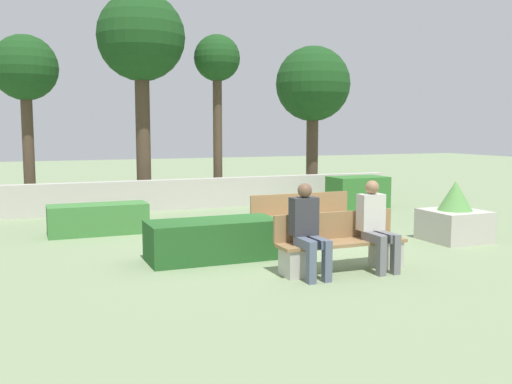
% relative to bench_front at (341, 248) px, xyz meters
% --- Properties ---
extents(ground_plane, '(60.00, 60.00, 0.00)m').
position_rel_bench_front_xyz_m(ground_plane, '(-0.37, 2.18, -0.33)').
color(ground_plane, gray).
extents(perimeter_wall, '(11.82, 0.30, 0.78)m').
position_rel_bench_front_xyz_m(perimeter_wall, '(-0.37, 7.17, 0.06)').
color(perimeter_wall, '#B7B2A8').
rests_on(perimeter_wall, ground_plane).
extents(bench_front, '(1.98, 0.49, 0.85)m').
position_rel_bench_front_xyz_m(bench_front, '(0.00, 0.00, 0.00)').
color(bench_front, '#937047').
rests_on(bench_front, ground_plane).
extents(bench_left_side, '(2.06, 0.49, 0.85)m').
position_rel_bench_front_xyz_m(bench_left_side, '(0.63, 2.41, 0.00)').
color(bench_left_side, '#937047').
rests_on(bench_left_side, ground_plane).
extents(person_seated_man, '(0.38, 0.63, 1.32)m').
position_rel_bench_front_xyz_m(person_seated_man, '(-0.62, -0.14, 0.39)').
color(person_seated_man, '#515B70').
rests_on(person_seated_man, ground_plane).
extents(person_seated_woman, '(0.38, 0.63, 1.32)m').
position_rel_bench_front_xyz_m(person_seated_woman, '(0.50, -0.14, 0.39)').
color(person_seated_woman, slate).
rests_on(person_seated_woman, ground_plane).
extents(hedge_block_near_left, '(1.91, 0.70, 0.60)m').
position_rel_bench_front_xyz_m(hedge_block_near_left, '(-2.95, 4.36, -0.03)').
color(hedge_block_near_left, '#3D7A38').
rests_on(hedge_block_near_left, ground_plane).
extents(hedge_block_near_right, '(2.07, 0.89, 0.63)m').
position_rel_bench_front_xyz_m(hedge_block_near_right, '(-1.52, 1.40, -0.01)').
color(hedge_block_near_right, '#235623').
rests_on(hedge_block_near_right, ground_plane).
extents(hedge_block_mid_left, '(1.44, 0.90, 0.84)m').
position_rel_bench_front_xyz_m(hedge_block_mid_left, '(3.76, 5.52, 0.09)').
color(hedge_block_mid_left, '#33702D').
rests_on(hedge_block_mid_left, ground_plane).
extents(planter_corner_left, '(1.03, 1.03, 1.12)m').
position_rel_bench_front_xyz_m(planter_corner_left, '(3.11, 1.16, 0.10)').
color(planter_corner_left, '#B7B2A8').
rests_on(planter_corner_left, ground_plane).
extents(tree_leftmost, '(1.62, 1.62, 4.39)m').
position_rel_bench_front_xyz_m(tree_leftmost, '(-4.16, 8.30, 3.14)').
color(tree_leftmost, '#473828').
rests_on(tree_leftmost, ground_plane).
extents(tree_center_left, '(2.31, 2.31, 5.64)m').
position_rel_bench_front_xyz_m(tree_center_left, '(-1.30, 8.15, 4.04)').
color(tree_center_left, '#473828').
rests_on(tree_center_left, ground_plane).
extents(tree_center_right, '(1.26, 1.26, 4.63)m').
position_rel_bench_front_xyz_m(tree_center_right, '(0.72, 7.93, 3.45)').
color(tree_center_right, '#473828').
rests_on(tree_center_right, ground_plane).
extents(tree_rightmost, '(2.22, 2.22, 4.52)m').
position_rel_bench_front_xyz_m(tree_rightmost, '(3.79, 8.16, 3.02)').
color(tree_rightmost, '#473828').
rests_on(tree_rightmost, ground_plane).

